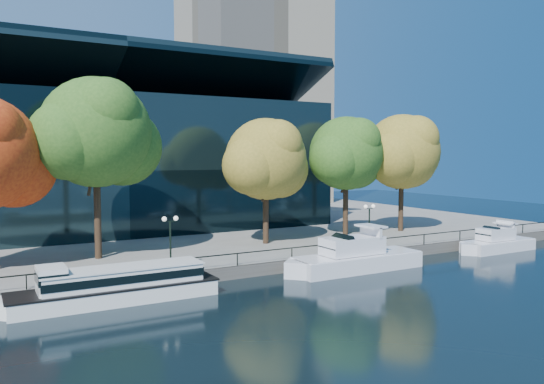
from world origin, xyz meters
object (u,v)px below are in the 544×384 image
tree_2 (98,135)px  tree_5 (403,154)px  tour_boat (111,285)px  cruiser_far (496,242)px  tree_4 (348,155)px  cruiser_near (353,257)px  lamp_1 (170,230)px  lamp_2 (369,216)px  tree_3 (267,161)px

tree_2 → tree_5: size_ratio=1.14×
tour_boat → cruiser_far: bearing=-0.4°
tree_2 → tree_5: tree_2 is taller
tree_2 → tree_4: tree_2 is taller
cruiser_near → tree_2: (-18.12, 10.63, 10.12)m
cruiser_near → tree_5: size_ratio=0.97×
lamp_1 → lamp_2: (19.20, 0.00, 0.00)m
cruiser_far → tree_3: bearing=153.0°
cruiser_far → lamp_2: size_ratio=2.30×
tree_3 → tree_4: bearing=1.2°
tree_3 → lamp_2: bearing=-43.2°
cruiser_far → tree_5: bearing=104.9°
cruiser_far → tree_2: (-36.06, 10.61, 10.31)m
tree_2 → tree_3: 15.92m
tour_boat → tree_4: (27.11, 10.29, 8.44)m
tree_2 → lamp_1: tree_2 is taller
tree_2 → tree_3: size_ratio=1.23×
cruiser_near → tree_2: 23.31m
cruiser_near → tree_3: size_ratio=1.05×
tree_2 → tree_3: bearing=-1.1°
tree_2 → tree_4: bearing=-0.2°
tree_2 → tree_4: 25.66m
tour_boat → cruiser_far: (37.56, -0.24, -0.21)m
cruiser_far → tree_5: (-2.74, 10.32, 8.82)m
tree_2 → tree_5: (33.32, -0.29, -1.49)m
cruiser_far → tree_5: size_ratio=0.70×
tree_2 → tree_5: bearing=-0.5°
tour_boat → tree_3: size_ratio=1.19×
cruiser_far → tree_2: tree_2 is taller
cruiser_near → cruiser_far: bearing=0.1°
cruiser_near → tree_4: tree_4 is taller
tree_4 → cruiser_far: bearing=-45.2°
lamp_2 → tree_3: bearing=136.8°
tree_5 → lamp_2: tree_5 is taller
cruiser_far → lamp_1: (-32.37, 3.63, 3.02)m
tour_boat → lamp_2: 24.78m
tour_boat → tree_2: bearing=81.7°
cruiser_far → tree_2: size_ratio=0.62×
cruiser_far → tree_4: tree_4 is taller
tour_boat → tree_5: (34.82, 10.07, 8.61)m
tree_5 → lamp_1: (-29.63, -6.68, -5.80)m
lamp_1 → tree_3: bearing=29.0°
tour_boat → tree_2: size_ratio=0.97×
cruiser_near → cruiser_far: cruiser_near is taller
tree_3 → tree_2: bearing=178.9°
cruiser_far → lamp_1: bearing=173.6°
cruiser_near → tree_2: tree_2 is taller
cruiser_near → tree_3: tree_3 is taller
cruiser_far → tree_4: (-10.45, 10.53, 8.65)m
tree_2 → tour_boat: bearing=-98.3°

